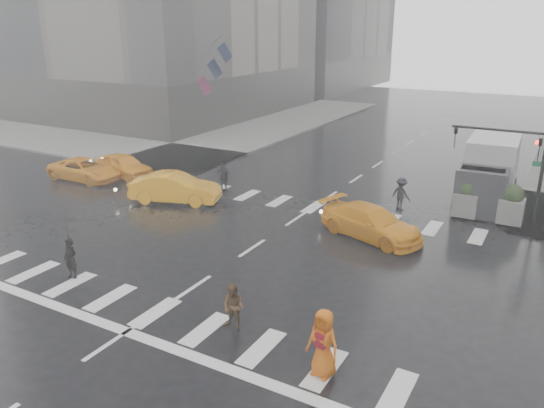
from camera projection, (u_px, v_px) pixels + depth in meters
The scene contains 17 objects.
ground at pixel (252, 248), 22.11m from camera, with size 120.00×120.00×0.00m, color black.
sidewalk_nw at pixel (166, 132), 45.59m from camera, with size 35.00×35.00×0.15m, color slate.
road_markings at pixel (252, 248), 22.11m from camera, with size 18.00×48.00×0.01m, color silver, non-canonical shape.
traffic_signal_pole at pixel (519, 158), 23.47m from camera, with size 4.45×0.42×4.50m.
planter_west at pixel (467, 198), 25.29m from camera, with size 1.10×1.10×1.80m.
planter_mid at pixel (512, 205), 24.35m from camera, with size 1.10×1.10×1.80m.
flag_cluster at pixel (212, 66), 42.56m from camera, with size 2.87×3.06×4.69m.
pedestrian_black at pixel (68, 236), 19.02m from camera, with size 1.02×1.04×2.43m.
pedestrian_brown at pixel (233, 307), 16.06m from camera, with size 0.71×0.56×1.47m, color #4E341B.
pedestrian_orange at pixel (323, 343), 13.84m from camera, with size 1.03×0.77×1.92m.
pedestrian_far_a at pixel (224, 177), 29.28m from camera, with size 1.02×0.62×1.75m, color black.
pedestrian_far_b at pixel (401, 194), 26.45m from camera, with size 1.07×0.59×1.66m, color black.
taxi_front at pixel (124, 165), 32.19m from camera, with size 1.69×4.20×1.43m, color #FFA00D.
taxi_mid at pixel (175, 188), 27.59m from camera, with size 1.62×4.66×1.53m, color #FFA00D.
taxi_rear at pixel (371, 222), 23.01m from camera, with size 1.94×4.22×1.39m, color #FFA00D.
taxi_far at pixel (85, 169), 31.58m from camera, with size 2.13×4.10×1.28m, color #FFA00D.
box_truck at pixel (489, 170), 27.15m from camera, with size 2.36×6.30×3.35m.
Camera 1 is at (10.73, -17.29, 8.88)m, focal length 35.00 mm.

